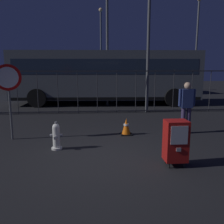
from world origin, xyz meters
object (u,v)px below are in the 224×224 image
object	(u,v)px
bus_far	(97,72)
street_light_near_left	(101,44)
street_light_near_right	(197,39)
pedestrian	(187,105)
street_light_far_right	(107,31)
stop_sign	(8,86)
street_light_far_left	(149,11)
fire_hydrant	(56,136)
traffic_cone	(126,127)
bus_near	(106,74)
newspaper_box_primary	(176,141)

from	to	relation	value
bus_far	street_light_near_left	bearing A→B (deg)	73.10
street_light_near_right	pedestrian	bearing A→B (deg)	-114.16
street_light_far_right	stop_sign	bearing A→B (deg)	-117.10
street_light_far_left	fire_hydrant	bearing A→B (deg)	-124.98
traffic_cone	street_light_near_right	size ratio (longest dim) A/B	0.07
street_light_near_right	street_light_far_left	size ratio (longest dim) A/B	0.90
bus_near	street_light_far_left	size ratio (longest dim) A/B	1.32
stop_sign	street_light_near_right	bearing A→B (deg)	47.60
fire_hydrant	stop_sign	xyz separation A→B (m)	(-1.45, 1.01, 1.25)
street_light_far_left	stop_sign	bearing A→B (deg)	-140.82
bus_near	street_light_far_left	bearing A→B (deg)	-55.00
pedestrian	street_light_near_left	world-z (taller)	street_light_near_left
pedestrian	bus_near	xyz separation A→B (m)	(-2.22, 6.73, 0.76)
traffic_cone	street_light_near_right	distance (m)	13.82
bus_far	street_light_near_left	world-z (taller)	street_light_near_left
street_light_near_left	street_light_far_left	world-z (taller)	street_light_far_left
newspaper_box_primary	pedestrian	xyz separation A→B (m)	(1.23, 2.57, 0.38)
fire_hydrant	pedestrian	bearing A→B (deg)	17.36
street_light_near_right	bus_far	bearing A→B (deg)	179.92
street_light_near_left	stop_sign	bearing A→B (deg)	-103.32
bus_far	stop_sign	bearing A→B (deg)	-110.83
street_light_near_left	traffic_cone	bearing A→B (deg)	-88.93
fire_hydrant	newspaper_box_primary	xyz separation A→B (m)	(2.76, -1.32, 0.22)
traffic_cone	street_light_near_left	xyz separation A→B (m)	(-0.25, 13.43, 3.71)
fire_hydrant	traffic_cone	bearing A→B (deg)	31.34
pedestrian	street_light_near_left	xyz separation A→B (m)	(-2.21, 13.43, 3.02)
fire_hydrant	street_light_far_left	bearing A→B (deg)	55.02
bus_far	street_light_near_right	world-z (taller)	street_light_near_right
street_light_far_right	traffic_cone	bearing A→B (deg)	-88.18
fire_hydrant	bus_far	world-z (taller)	bus_far
street_light_near_right	street_light_far_left	bearing A→B (deg)	-126.48
newspaper_box_primary	street_light_far_right	size ratio (longest dim) A/B	0.15
traffic_cone	street_light_far_left	xyz separation A→B (m)	(1.54, 3.86, 4.33)
stop_sign	street_light_near_left	world-z (taller)	street_light_near_left
street_light_near_left	street_light_near_right	world-z (taller)	street_light_near_right
newspaper_box_primary	traffic_cone	size ratio (longest dim) A/B	1.92
newspaper_box_primary	traffic_cone	xyz separation A→B (m)	(-0.72, 2.56, -0.31)
traffic_cone	bus_near	xyz separation A→B (m)	(-0.26, 6.74, 1.45)
newspaper_box_primary	stop_sign	xyz separation A→B (m)	(-4.21, 2.33, 1.03)
stop_sign	street_light_far_right	bearing A→B (deg)	62.90
stop_sign	street_light_far_left	distance (m)	7.14
pedestrian	bus_near	bearing A→B (deg)	108.23
newspaper_box_primary	stop_sign	size ratio (longest dim) A/B	0.46
stop_sign	pedestrian	size ratio (longest dim) A/B	1.34
bus_far	street_light_far_left	bearing A→B (deg)	-80.55
pedestrian	street_light_far_left	bearing A→B (deg)	96.22
traffic_cone	street_light_near_left	bearing A→B (deg)	91.07
street_light_far_left	bus_far	bearing A→B (deg)	106.34
fire_hydrant	stop_sign	size ratio (longest dim) A/B	0.33
pedestrian	traffic_cone	world-z (taller)	pedestrian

